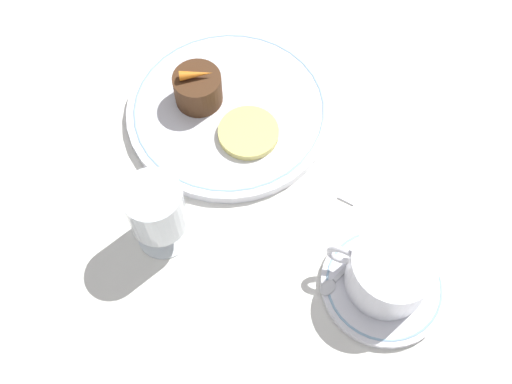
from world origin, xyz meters
name	(u,v)px	position (x,y,z in m)	size (l,w,h in m)	color
ground_plane	(236,146)	(0.00, 0.00, 0.00)	(3.00, 3.00, 0.00)	white
dinner_plate	(229,110)	(0.03, -0.05, 0.01)	(0.27, 0.27, 0.01)	white
saucer	(383,285)	(-0.23, 0.12, 0.01)	(0.14, 0.14, 0.01)	white
coffee_cup	(389,271)	(-0.23, 0.12, 0.04)	(0.12, 0.09, 0.06)	white
spoon	(347,268)	(-0.18, 0.12, 0.01)	(0.06, 0.11, 0.00)	silver
wine_glass	(156,211)	(0.04, 0.15, 0.07)	(0.07, 0.07, 0.11)	silver
fork	(368,161)	(-0.17, -0.03, 0.00)	(0.05, 0.18, 0.01)	silver
dessert_cake	(198,88)	(0.07, -0.05, 0.04)	(0.06, 0.06, 0.04)	#4C2D19
carrot_garnish	(196,74)	(0.07, -0.05, 0.06)	(0.04, 0.03, 0.01)	orange
pineapple_slice	(248,133)	(-0.01, -0.01, 0.02)	(0.08, 0.08, 0.01)	#EFE075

